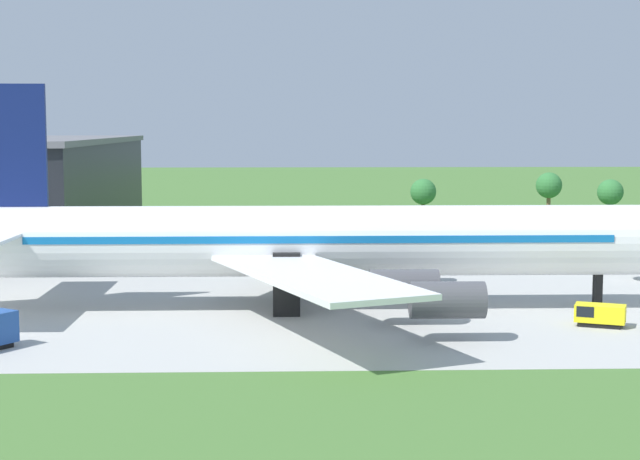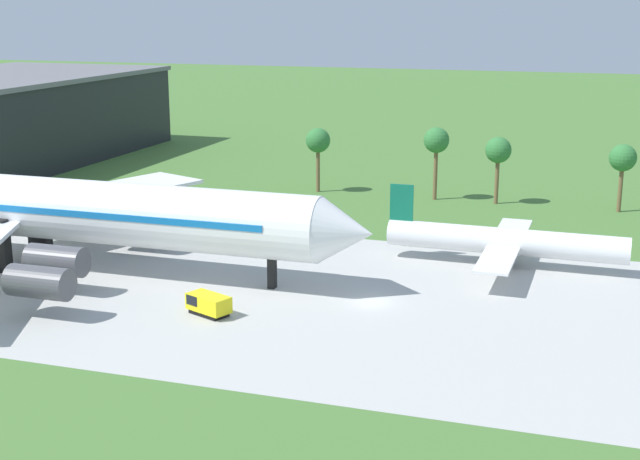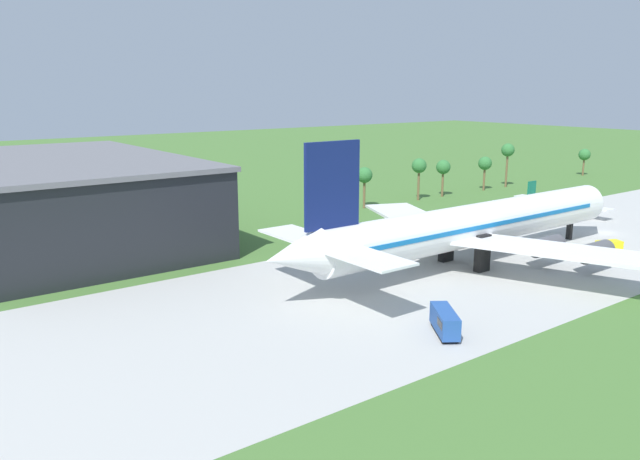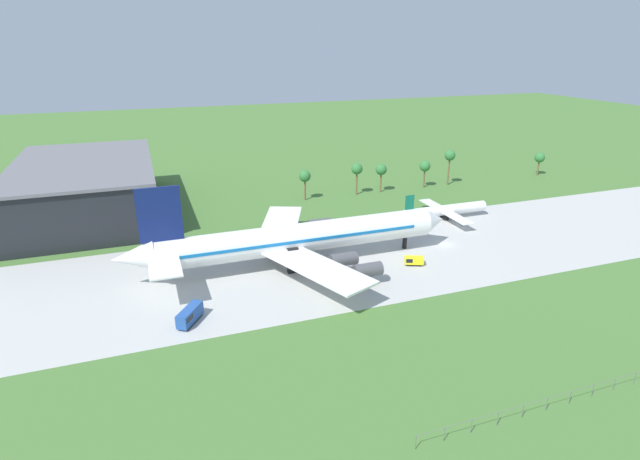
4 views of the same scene
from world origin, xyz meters
name	(u,v)px [view 1 (image 1 of 4)]	position (x,y,z in m)	size (l,w,h in m)	color
jet_airliner	(306,242)	(-37.63, 1.24, 6.22)	(74.90, 53.07, 20.53)	white
fuel_truck	(598,314)	(-13.23, -7.68, 1.03)	(4.54, 3.43, 1.86)	black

